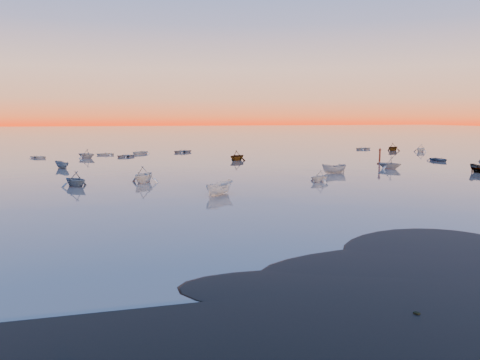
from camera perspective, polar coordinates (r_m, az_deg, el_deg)
name	(u,v)px	position (r m, az deg, el deg)	size (l,w,h in m)	color
ground	(167,147)	(122.55, -8.93, 3.94)	(600.00, 600.00, 0.00)	slate
mud_lobes	(376,269)	(25.46, 16.21, -10.43)	(140.00, 6.00, 0.07)	black
moored_fleet	(198,165)	(76.12, -5.20, 1.77)	(124.00, 58.00, 1.20)	silver
boat_near_center	(219,195)	(47.36, -2.52, -1.80)	(3.92, 1.66, 1.36)	silver
boat_near_right	(389,169)	(74.43, 17.75, 1.30)	(3.81, 1.72, 1.33)	gray
channel_marker	(380,157)	(81.58, 16.66, 2.66)	(0.79, 0.79, 2.82)	#45170E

